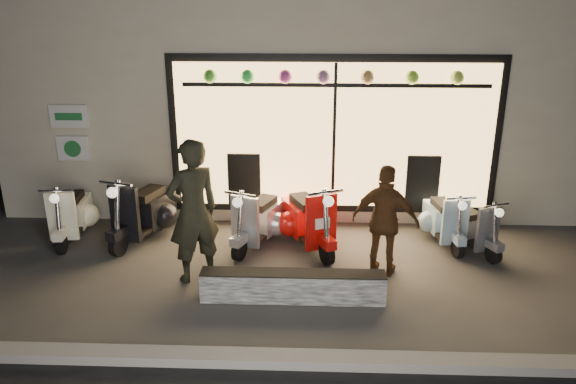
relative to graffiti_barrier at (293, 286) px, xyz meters
name	(u,v)px	position (x,y,z in m)	size (l,w,h in m)	color
ground	(280,276)	(-0.21, 0.65, -0.20)	(40.00, 40.00, 0.00)	#383533
kerb	(270,359)	(-0.21, -1.35, -0.14)	(40.00, 0.25, 0.12)	slate
shop_building	(292,76)	(-0.20, 5.63, 1.90)	(10.20, 6.23, 4.20)	beige
graffiti_barrier	(293,286)	(0.00, 0.00, 0.00)	(2.38, 0.28, 0.40)	black
scooter_silver	(261,218)	(-0.56, 1.80, 0.20)	(0.80, 1.38, 1.00)	black
scooter_red	(306,218)	(0.15, 1.76, 0.23)	(0.88, 1.47, 1.07)	black
scooter_black	(147,210)	(-2.44, 1.97, 0.24)	(0.81, 1.54, 1.10)	black
scooter_cream	(73,213)	(-3.66, 1.95, 0.19)	(0.53, 1.37, 0.98)	black
scooter_blue	(443,219)	(2.35, 2.00, 0.16)	(0.53, 1.28, 0.91)	black
scooter_grey	(467,226)	(2.66, 1.75, 0.15)	(0.72, 1.19, 0.87)	black
man	(193,212)	(-1.36, 0.54, 0.81)	(0.73, 0.48, 2.01)	black
woman	(386,221)	(1.26, 0.79, 0.60)	(0.94, 0.39, 1.60)	#57351B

